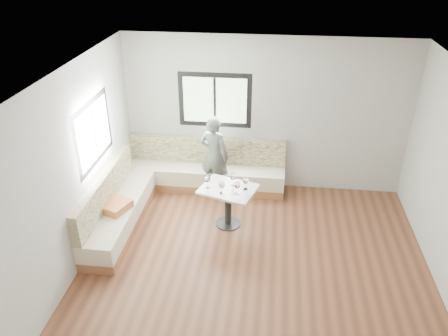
# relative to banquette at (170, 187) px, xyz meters

# --- Properties ---
(room) EXTENTS (5.01, 5.01, 2.81)m
(room) POSITION_rel_banquette_xyz_m (1.51, -1.55, 1.08)
(room) COLOR brown
(room) RESTS_ON ground
(banquette) EXTENTS (2.91, 2.80, 0.95)m
(banquette) POSITION_rel_banquette_xyz_m (0.00, 0.00, 0.00)
(banquette) COLOR #925938
(banquette) RESTS_ON ground
(table) EXTENTS (1.00, 0.88, 0.69)m
(table) POSITION_rel_banquette_xyz_m (1.09, -0.50, 0.19)
(table) COLOR black
(table) RESTS_ON ground
(person) EXTENTS (0.64, 0.53, 1.50)m
(person) POSITION_rel_banquette_xyz_m (0.73, 0.48, 0.42)
(person) COLOR #4D534F
(person) RESTS_ON ground
(olive_ramekin) EXTENTS (0.09, 0.09, 0.04)m
(olive_ramekin) POSITION_rel_banquette_xyz_m (0.98, -0.42, 0.38)
(olive_ramekin) COLOR white
(olive_ramekin) RESTS_ON table
(wine_glass_a) EXTENTS (0.10, 0.10, 0.22)m
(wine_glass_a) POSITION_rel_banquette_xyz_m (0.76, -0.52, 0.52)
(wine_glass_a) COLOR white
(wine_glass_a) RESTS_ON table
(wine_glass_b) EXTENTS (0.10, 0.10, 0.22)m
(wine_glass_b) POSITION_rel_banquette_xyz_m (1.01, -0.66, 0.52)
(wine_glass_b) COLOR white
(wine_glass_b) RESTS_ON table
(wine_glass_c) EXTENTS (0.10, 0.10, 0.22)m
(wine_glass_c) POSITION_rel_banquette_xyz_m (1.25, -0.65, 0.52)
(wine_glass_c) COLOR white
(wine_glass_c) RESTS_ON table
(wine_glass_d) EXTENTS (0.10, 0.10, 0.22)m
(wine_glass_d) POSITION_rel_banquette_xyz_m (1.15, -0.39, 0.52)
(wine_glass_d) COLOR white
(wine_glass_d) RESTS_ON table
(wine_glass_e) EXTENTS (0.10, 0.10, 0.22)m
(wine_glass_e) POSITION_rel_banquette_xyz_m (1.36, -0.49, 0.52)
(wine_glass_e) COLOR white
(wine_glass_e) RESTS_ON table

